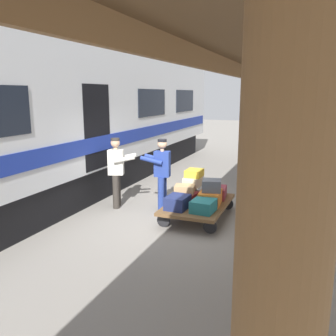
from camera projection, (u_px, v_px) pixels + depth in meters
The scene contains 16 objects.
ground_plane at pixel (183, 217), 8.08m from camera, with size 60.00×60.00×0.00m, color gray.
platform_canopy at pixel (308, 64), 6.55m from camera, with size 3.20×20.00×3.56m.
train_car at pixel (46, 121), 8.97m from camera, with size 3.02×18.34×4.00m.
luggage_cart at pixel (198, 205), 7.97m from camera, with size 1.28×2.02×0.35m.
suitcase_burgundy_valise at pixel (216, 192), 8.34m from camera, with size 0.43×0.59×0.25m, color maroon.
suitcase_gray_aluminum at pixel (193, 191), 8.54m from camera, with size 0.45×0.64×0.22m, color #9EA0A5.
suitcase_orange_carryall at pixel (210, 198), 7.83m from camera, with size 0.45×0.63×0.29m, color #CC6B23.
suitcase_maroon_trunk at pixel (186, 197), 8.04m from camera, with size 0.47×0.47×0.20m, color maroon.
suitcase_teal_softside at pixel (203, 206), 7.32m from camera, with size 0.44×0.52×0.25m, color #1E666B.
suitcase_navy_fabric at pixel (178, 202), 7.52m from camera, with size 0.43×0.54×0.28m, color navy.
suitcase_cream_canvas at pixel (193, 182), 8.46m from camera, with size 0.34×0.55×0.24m, color beige.
suitcase_yellow_case at pixel (194, 173), 8.45m from camera, with size 0.37×0.45×0.17m, color gold.
suitcase_tan_vintage at pixel (184, 189), 8.01m from camera, with size 0.43×0.36×0.18m, color tan.
suitcase_slate_roller at pixel (212, 186), 7.77m from camera, with size 0.40×0.38×0.26m, color #4C515B.
porter_in_overalls at pixel (161, 172), 8.39m from camera, with size 0.70×0.48×1.70m.
porter_by_door at pixel (117, 170), 8.58m from camera, with size 0.73×0.57×1.70m.
Camera 1 is at (-2.49, 7.27, 2.73)m, focal length 38.13 mm.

